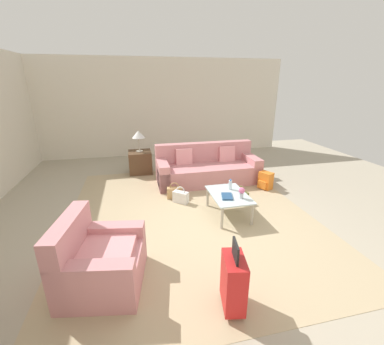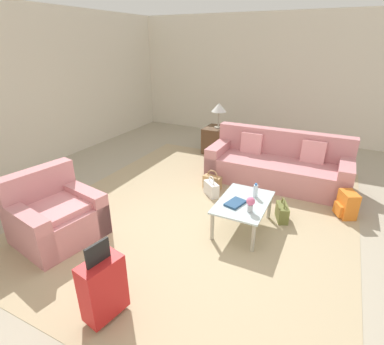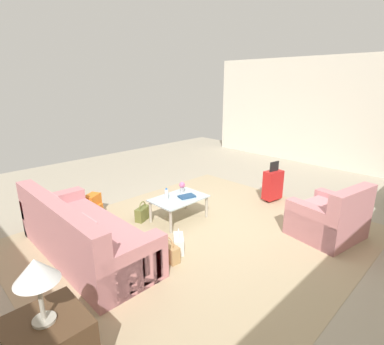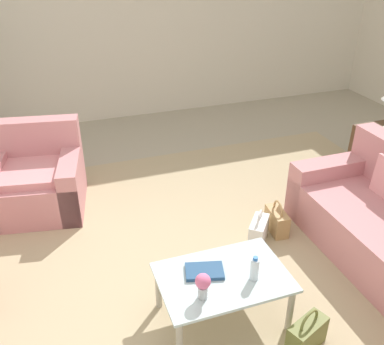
{
  "view_description": "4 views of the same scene",
  "coord_description": "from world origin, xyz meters",
  "px_view_note": "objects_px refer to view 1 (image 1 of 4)",
  "views": [
    {
      "loc": [
        -3.64,
        1.13,
        2.39
      ],
      "look_at": [
        1.0,
        0.06,
        0.68
      ],
      "focal_mm": 24.0,
      "sensor_mm": 36.0,
      "label": 1
    },
    {
      "loc": [
        -3.1,
        -1.46,
        2.42
      ],
      "look_at": [
        0.37,
        0.27,
        0.72
      ],
      "focal_mm": 28.0,
      "sensor_mm": 36.0,
      "label": 2
    },
    {
      "loc": [
        3.72,
        3.19,
        2.42
      ],
      "look_at": [
        0.5,
        -0.07,
        1.01
      ],
      "focal_mm": 28.0,
      "sensor_mm": 36.0,
      "label": 3
    },
    {
      "loc": [
        -0.61,
        -2.69,
        2.64
      ],
      "look_at": [
        0.45,
        0.34,
        0.86
      ],
      "focal_mm": 40.0,
      "sensor_mm": 36.0,
      "label": 4
    }
  ],
  "objects_px": {
    "couch": "(207,169)",
    "handbag_olive": "(241,196)",
    "side_table": "(140,162)",
    "flower_vase": "(242,192)",
    "armchair": "(97,263)",
    "coffee_table_book": "(227,196)",
    "table_lamp": "(138,135)",
    "handbag_tan": "(174,192)",
    "handbag_white": "(181,197)",
    "coffee_table": "(229,197)",
    "backpack_orange": "(265,181)",
    "water_bottle": "(230,185)",
    "suitcase_red": "(233,282)"
  },
  "relations": [
    {
      "from": "coffee_table_book",
      "to": "handbag_tan",
      "type": "xyz_separation_m",
      "value": [
        1.08,
        0.78,
        -0.32
      ]
    },
    {
      "from": "couch",
      "to": "handbag_white",
      "type": "bearing_deg",
      "value": 141.4
    },
    {
      "from": "side_table",
      "to": "handbag_olive",
      "type": "bearing_deg",
      "value": -139.96
    },
    {
      "from": "armchair",
      "to": "side_table",
      "type": "bearing_deg",
      "value": -9.35
    },
    {
      "from": "handbag_white",
      "to": "coffee_table_book",
      "type": "bearing_deg",
      "value": -140.22
    },
    {
      "from": "handbag_white",
      "to": "handbag_olive",
      "type": "xyz_separation_m",
      "value": [
        -0.24,
        -1.23,
        0.0
      ]
    },
    {
      "from": "handbag_tan",
      "to": "coffee_table_book",
      "type": "bearing_deg",
      "value": -144.18
    },
    {
      "from": "couch",
      "to": "side_table",
      "type": "bearing_deg",
      "value": 58.08
    },
    {
      "from": "armchair",
      "to": "flower_vase",
      "type": "distance_m",
      "value": 2.57
    },
    {
      "from": "handbag_olive",
      "to": "backpack_orange",
      "type": "bearing_deg",
      "value": -57.79
    },
    {
      "from": "coffee_table",
      "to": "side_table",
      "type": "xyz_separation_m",
      "value": [
        2.8,
        1.5,
        -0.07
      ]
    },
    {
      "from": "couch",
      "to": "flower_vase",
      "type": "relative_size",
      "value": 12.09
    },
    {
      "from": "armchair",
      "to": "flower_vase",
      "type": "relative_size",
      "value": 5.5
    },
    {
      "from": "water_bottle",
      "to": "table_lamp",
      "type": "bearing_deg",
      "value": 31.61
    },
    {
      "from": "coffee_table",
      "to": "side_table",
      "type": "distance_m",
      "value": 3.18
    },
    {
      "from": "couch",
      "to": "handbag_olive",
      "type": "distance_m",
      "value": 1.39
    },
    {
      "from": "armchair",
      "to": "coffee_table",
      "type": "distance_m",
      "value": 2.53
    },
    {
      "from": "side_table",
      "to": "backpack_orange",
      "type": "distance_m",
      "value": 3.33
    },
    {
      "from": "couch",
      "to": "table_lamp",
      "type": "xyz_separation_m",
      "value": [
        1.0,
        1.6,
        0.74
      ]
    },
    {
      "from": "coffee_table_book",
      "to": "handbag_olive",
      "type": "xyz_separation_m",
      "value": [
        0.59,
        -0.54,
        -0.32
      ]
    },
    {
      "from": "coffee_table_book",
      "to": "side_table",
      "type": "relative_size",
      "value": 0.47
    },
    {
      "from": "handbag_white",
      "to": "handbag_tan",
      "type": "xyz_separation_m",
      "value": [
        0.25,
        0.09,
        0.0
      ]
    },
    {
      "from": "coffee_table",
      "to": "coffee_table_book",
      "type": "xyz_separation_m",
      "value": [
        -0.12,
        0.08,
        0.07
      ]
    },
    {
      "from": "armchair",
      "to": "handbag_olive",
      "type": "distance_m",
      "value": 3.17
    },
    {
      "from": "coffee_table",
      "to": "water_bottle",
      "type": "distance_m",
      "value": 0.27
    },
    {
      "from": "side_table",
      "to": "water_bottle",
      "type": "bearing_deg",
      "value": -148.39
    },
    {
      "from": "side_table",
      "to": "handbag_white",
      "type": "bearing_deg",
      "value": -160.78
    },
    {
      "from": "water_bottle",
      "to": "suitcase_red",
      "type": "distance_m",
      "value": 2.35
    },
    {
      "from": "flower_vase",
      "to": "handbag_tan",
      "type": "xyz_separation_m",
      "value": [
        1.18,
        1.01,
        -0.42
      ]
    },
    {
      "from": "table_lamp",
      "to": "suitcase_red",
      "type": "relative_size",
      "value": 0.67
    },
    {
      "from": "table_lamp",
      "to": "suitcase_red",
      "type": "distance_m",
      "value": 4.91
    },
    {
      "from": "coffee_table",
      "to": "backpack_orange",
      "type": "xyz_separation_m",
      "value": [
        1.0,
        -1.29,
        -0.18
      ]
    },
    {
      "from": "water_bottle",
      "to": "side_table",
      "type": "distance_m",
      "value": 3.06
    },
    {
      "from": "armchair",
      "to": "side_table",
      "type": "distance_m",
      "value": 4.14
    },
    {
      "from": "armchair",
      "to": "coffee_table",
      "type": "xyz_separation_m",
      "value": [
        1.29,
        -2.17,
        0.07
      ]
    },
    {
      "from": "couch",
      "to": "side_table",
      "type": "xyz_separation_m",
      "value": [
        1.0,
        1.6,
        -0.01
      ]
    },
    {
      "from": "flower_vase",
      "to": "handbag_white",
      "type": "xyz_separation_m",
      "value": [
        0.93,
        0.92,
        -0.42
      ]
    },
    {
      "from": "coffee_table",
      "to": "side_table",
      "type": "bearing_deg",
      "value": 28.18
    },
    {
      "from": "coffee_table_book",
      "to": "table_lamp",
      "type": "distance_m",
      "value": 3.3
    },
    {
      "from": "handbag_tan",
      "to": "suitcase_red",
      "type": "bearing_deg",
      "value": -176.9
    },
    {
      "from": "armchair",
      "to": "flower_vase",
      "type": "bearing_deg",
      "value": -65.33
    },
    {
      "from": "flower_vase",
      "to": "suitcase_red",
      "type": "height_order",
      "value": "suitcase_red"
    },
    {
      "from": "flower_vase",
      "to": "backpack_orange",
      "type": "relative_size",
      "value": 0.51
    },
    {
      "from": "side_table",
      "to": "handbag_white",
      "type": "xyz_separation_m",
      "value": [
        -2.09,
        -0.73,
        -0.17
      ]
    },
    {
      "from": "couch",
      "to": "coffee_table_book",
      "type": "xyz_separation_m",
      "value": [
        -1.92,
        0.18,
        0.14
      ]
    },
    {
      "from": "coffee_table_book",
      "to": "handbag_tan",
      "type": "distance_m",
      "value": 1.37
    },
    {
      "from": "couch",
      "to": "flower_vase",
      "type": "distance_m",
      "value": 2.04
    },
    {
      "from": "water_bottle",
      "to": "handbag_white",
      "type": "height_order",
      "value": "water_bottle"
    },
    {
      "from": "side_table",
      "to": "table_lamp",
      "type": "distance_m",
      "value": 0.75
    },
    {
      "from": "coffee_table",
      "to": "coffee_table_book",
      "type": "bearing_deg",
      "value": 146.31
    }
  ]
}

